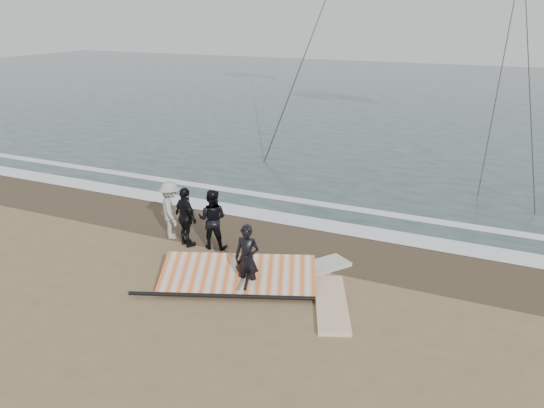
{
  "coord_description": "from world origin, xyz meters",
  "views": [
    {
      "loc": [
        4.77,
        -8.03,
        6.04
      ],
      "look_at": [
        -0.32,
        3.0,
        1.6
      ],
      "focal_mm": 35.0,
      "sensor_mm": 36.0,
      "label": 1
    }
  ],
  "objects_px": {
    "board_white": "(331,303)",
    "sail_rig": "(238,274)",
    "board_cream": "(303,271)",
    "man_main": "(247,258)"
  },
  "relations": [
    {
      "from": "board_white",
      "to": "sail_rig",
      "type": "distance_m",
      "value": 2.35
    },
    {
      "from": "board_white",
      "to": "board_cream",
      "type": "bearing_deg",
      "value": 111.74
    },
    {
      "from": "board_white",
      "to": "sail_rig",
      "type": "xyz_separation_m",
      "value": [
        -2.35,
        0.1,
        0.15
      ]
    },
    {
      "from": "man_main",
      "to": "board_white",
      "type": "xyz_separation_m",
      "value": [
        1.97,
        0.15,
        -0.75
      ]
    },
    {
      "from": "man_main",
      "to": "board_white",
      "type": "relative_size",
      "value": 0.67
    },
    {
      "from": "man_main",
      "to": "board_white",
      "type": "distance_m",
      "value": 2.12
    },
    {
      "from": "man_main",
      "to": "board_cream",
      "type": "bearing_deg",
      "value": 51.17
    },
    {
      "from": "man_main",
      "to": "board_cream",
      "type": "distance_m",
      "value": 1.72
    },
    {
      "from": "sail_rig",
      "to": "board_white",
      "type": "bearing_deg",
      "value": -2.39
    },
    {
      "from": "man_main",
      "to": "sail_rig",
      "type": "relative_size",
      "value": 0.41
    }
  ]
}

